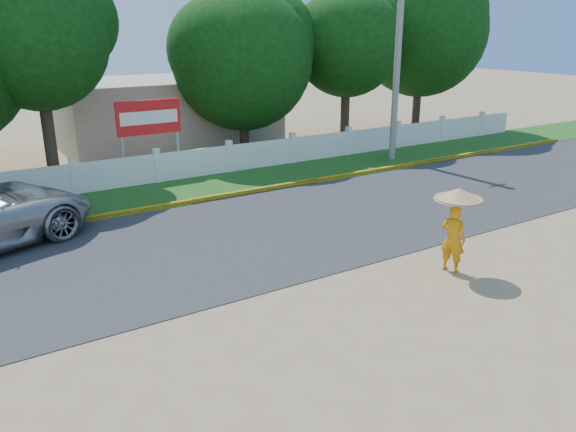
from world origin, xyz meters
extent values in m
plane|color=#9E8460|center=(0.00, 0.00, 0.00)|extent=(120.00, 120.00, 0.00)
cube|color=#38383A|center=(0.00, 4.50, 0.01)|extent=(60.00, 7.00, 0.02)
cube|color=#2D601E|center=(0.00, 9.75, 0.01)|extent=(60.00, 3.50, 0.03)
cube|color=yellow|center=(0.00, 8.05, 0.08)|extent=(40.00, 0.18, 0.16)
cube|color=silver|center=(0.00, 11.20, 0.55)|extent=(40.00, 0.10, 1.10)
cube|color=#B7AD99|center=(3.00, 18.00, 1.60)|extent=(10.00, 6.00, 3.20)
cylinder|color=gray|center=(10.13, 9.50, 4.39)|extent=(0.28, 0.28, 8.79)
imported|color=orange|center=(3.16, -0.30, 0.82)|extent=(0.57, 0.70, 1.65)
cylinder|color=gray|center=(3.21, -0.30, 1.46)|extent=(0.02, 0.02, 1.07)
cone|color=tan|center=(3.21, -0.30, 1.92)|extent=(1.13, 1.13, 0.27)
cylinder|color=gray|center=(-0.91, 12.30, 1.00)|extent=(0.12, 0.12, 2.00)
cylinder|color=gray|center=(1.29, 12.30, 1.00)|extent=(0.12, 0.12, 2.00)
cube|color=red|center=(0.19, 12.30, 2.30)|extent=(2.50, 0.12, 1.30)
cube|color=silver|center=(0.19, 12.24, 2.30)|extent=(2.25, 0.02, 0.49)
cylinder|color=#473828|center=(16.36, 14.44, 1.72)|extent=(0.44, 0.44, 3.44)
sphere|color=#124B11|center=(16.36, 14.44, 5.36)|extent=(6.99, 6.99, 6.99)
cylinder|color=#473828|center=(10.58, 13.52, 1.72)|extent=(0.44, 0.44, 3.44)
sphere|color=#124B11|center=(10.58, 13.52, 4.86)|extent=(5.15, 5.15, 5.15)
cylinder|color=#473828|center=(-3.29, 13.26, 1.90)|extent=(0.44, 0.44, 3.80)
sphere|color=#124B11|center=(-3.29, 13.26, 5.16)|extent=(4.95, 4.95, 4.95)
cylinder|color=#473828|center=(5.22, 14.12, 1.25)|extent=(0.44, 0.44, 2.49)
sphere|color=#124B11|center=(5.22, 14.12, 4.21)|extent=(6.24, 6.24, 6.24)
camera|label=1|loc=(-6.72, -8.71, 5.57)|focal=35.00mm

